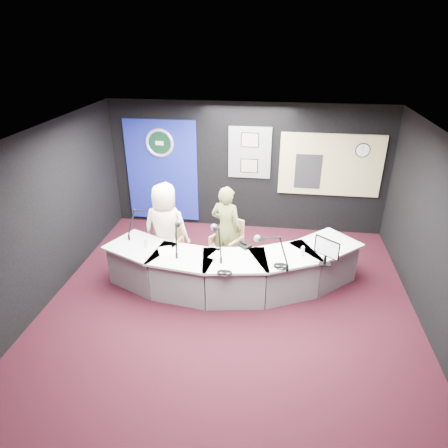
# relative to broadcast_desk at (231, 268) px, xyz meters

# --- Properties ---
(ground) EXTENTS (6.00, 6.00, 0.00)m
(ground) POSITION_rel_broadcast_desk_xyz_m (0.05, -0.55, -0.38)
(ground) COLOR black
(ground) RESTS_ON ground
(ceiling) EXTENTS (6.00, 6.00, 0.02)m
(ceiling) POSITION_rel_broadcast_desk_xyz_m (0.05, -0.55, 2.42)
(ceiling) COLOR silver
(ceiling) RESTS_ON ground
(wall_back) EXTENTS (6.00, 0.02, 2.80)m
(wall_back) POSITION_rel_broadcast_desk_xyz_m (0.05, 2.45, 1.02)
(wall_back) COLOR black
(wall_back) RESTS_ON ground
(wall_front) EXTENTS (6.00, 0.02, 2.80)m
(wall_front) POSITION_rel_broadcast_desk_xyz_m (0.05, -3.55, 1.02)
(wall_front) COLOR black
(wall_front) RESTS_ON ground
(wall_left) EXTENTS (0.02, 6.00, 2.80)m
(wall_left) POSITION_rel_broadcast_desk_xyz_m (-2.95, -0.55, 1.02)
(wall_left) COLOR black
(wall_left) RESTS_ON ground
(wall_right) EXTENTS (0.02, 6.00, 2.80)m
(wall_right) POSITION_rel_broadcast_desk_xyz_m (3.05, -0.55, 1.02)
(wall_right) COLOR black
(wall_right) RESTS_ON ground
(broadcast_desk) EXTENTS (4.50, 1.90, 0.75)m
(broadcast_desk) POSITION_rel_broadcast_desk_xyz_m (0.00, 0.00, 0.00)
(broadcast_desk) COLOR silver
(broadcast_desk) RESTS_ON ground
(backdrop_panel) EXTENTS (1.60, 0.05, 2.30)m
(backdrop_panel) POSITION_rel_broadcast_desk_xyz_m (-1.85, 2.42, 0.88)
(backdrop_panel) COLOR navy
(backdrop_panel) RESTS_ON wall_back
(agency_seal) EXTENTS (0.63, 0.07, 0.63)m
(agency_seal) POSITION_rel_broadcast_desk_xyz_m (-1.85, 2.38, 1.52)
(agency_seal) COLOR silver
(agency_seal) RESTS_ON backdrop_panel
(seal_center) EXTENTS (0.48, 0.01, 0.48)m
(seal_center) POSITION_rel_broadcast_desk_xyz_m (-1.85, 2.38, 1.52)
(seal_center) COLOR black
(seal_center) RESTS_ON backdrop_panel
(pinboard) EXTENTS (0.90, 0.04, 1.10)m
(pinboard) POSITION_rel_broadcast_desk_xyz_m (0.10, 2.42, 1.38)
(pinboard) COLOR slate
(pinboard) RESTS_ON wall_back
(framed_photo_upper) EXTENTS (0.34, 0.02, 0.27)m
(framed_photo_upper) POSITION_rel_broadcast_desk_xyz_m (0.10, 2.39, 1.65)
(framed_photo_upper) COLOR gray
(framed_photo_upper) RESTS_ON pinboard
(framed_photo_lower) EXTENTS (0.34, 0.02, 0.27)m
(framed_photo_lower) POSITION_rel_broadcast_desk_xyz_m (0.10, 2.39, 1.09)
(framed_photo_lower) COLOR gray
(framed_photo_lower) RESTS_ON pinboard
(booth_window_frame) EXTENTS (2.12, 0.06, 1.32)m
(booth_window_frame) POSITION_rel_broadcast_desk_xyz_m (1.80, 2.42, 1.18)
(booth_window_frame) COLOR tan
(booth_window_frame) RESTS_ON wall_back
(booth_glow) EXTENTS (2.00, 0.02, 1.20)m
(booth_glow) POSITION_rel_broadcast_desk_xyz_m (1.80, 2.41, 1.18)
(booth_glow) COLOR #FFDFA1
(booth_glow) RESTS_ON booth_window_frame
(equipment_rack) EXTENTS (0.55, 0.02, 0.75)m
(equipment_rack) POSITION_rel_broadcast_desk_xyz_m (1.35, 2.39, 1.03)
(equipment_rack) COLOR black
(equipment_rack) RESTS_ON booth_window_frame
(wall_clock) EXTENTS (0.28, 0.01, 0.28)m
(wall_clock) POSITION_rel_broadcast_desk_xyz_m (2.40, 2.39, 1.52)
(wall_clock) COLOR white
(wall_clock) RESTS_ON booth_window_frame
(armchair_left) EXTENTS (0.60, 0.60, 0.91)m
(armchair_left) POSITION_rel_broadcast_desk_xyz_m (-1.24, 0.40, 0.08)
(armchair_left) COLOR #B18050
(armchair_left) RESTS_ON ground
(armchair_right) EXTENTS (0.80, 0.80, 1.04)m
(armchair_right) POSITION_rel_broadcast_desk_xyz_m (-0.16, 0.64, 0.14)
(armchair_right) COLOR #B18050
(armchair_right) RESTS_ON ground
(draped_jacket) EXTENTS (0.51, 0.20, 0.70)m
(draped_jacket) POSITION_rel_broadcast_desk_xyz_m (-1.31, 0.65, 0.24)
(draped_jacket) COLOR gray
(draped_jacket) RESTS_ON armchair_left
(person_man) EXTENTS (0.88, 0.61, 1.72)m
(person_man) POSITION_rel_broadcast_desk_xyz_m (-1.24, 0.40, 0.49)
(person_man) COLOR beige
(person_man) RESTS_ON ground
(person_woman) EXTENTS (0.69, 0.55, 1.64)m
(person_woman) POSITION_rel_broadcast_desk_xyz_m (-0.16, 0.64, 0.44)
(person_woman) COLOR #5F6736
(person_woman) RESTS_ON ground
(computer_monitor) EXTENTS (0.33, 0.28, 0.28)m
(computer_monitor) POSITION_rel_broadcast_desk_xyz_m (1.53, -0.28, 0.70)
(computer_monitor) COLOR black
(computer_monitor) RESTS_ON broadcast_desk
(desk_phone) EXTENTS (0.24, 0.23, 0.05)m
(desk_phone) POSITION_rel_broadcast_desk_xyz_m (0.23, 0.12, 0.40)
(desk_phone) COLOR black
(desk_phone) RESTS_ON broadcast_desk
(headphones_near) EXTENTS (0.23, 0.23, 0.04)m
(headphones_near) POSITION_rel_broadcast_desk_xyz_m (0.85, -0.43, 0.39)
(headphones_near) COLOR black
(headphones_near) RESTS_ON broadcast_desk
(headphones_far) EXTENTS (0.21, 0.21, 0.04)m
(headphones_far) POSITION_rel_broadcast_desk_xyz_m (-0.00, -0.75, 0.39)
(headphones_far) COLOR black
(headphones_far) RESTS_ON broadcast_desk
(paper_stack) EXTENTS (0.35, 0.40, 0.00)m
(paper_stack) POSITION_rel_broadcast_desk_xyz_m (-1.08, -0.21, 0.38)
(paper_stack) COLOR white
(paper_stack) RESTS_ON broadcast_desk
(notepad) EXTENTS (0.28, 0.32, 0.00)m
(notepad) POSITION_rel_broadcast_desk_xyz_m (-0.20, -0.22, 0.38)
(notepad) COLOR white
(notepad) RESTS_ON broadcast_desk
(boom_mic_a) EXTENTS (0.43, 0.66, 0.60)m
(boom_mic_a) POSITION_rel_broadcast_desk_xyz_m (-1.67, 0.36, 0.68)
(boom_mic_a) COLOR black
(boom_mic_a) RESTS_ON broadcast_desk
(boom_mic_b) EXTENTS (0.22, 0.73, 0.60)m
(boom_mic_b) POSITION_rel_broadcast_desk_xyz_m (-0.89, -0.10, 0.68)
(boom_mic_b) COLOR black
(boom_mic_b) RESTS_ON broadcast_desk
(boom_mic_c) EXTENTS (0.33, 0.70, 0.60)m
(boom_mic_c) POSITION_rel_broadcast_desk_xyz_m (-0.20, -0.17, 0.68)
(boom_mic_c) COLOR black
(boom_mic_c) RESTS_ON broadcast_desk
(boom_mic_d) EXTENTS (0.62, 0.49, 0.60)m
(boom_mic_d) POSITION_rel_broadcast_desk_xyz_m (0.70, -0.36, 0.68)
(boom_mic_d) COLOR black
(boom_mic_d) RESTS_ON broadcast_desk
(water_bottles) EXTENTS (3.20, 0.14, 0.18)m
(water_bottles) POSITION_rel_broadcast_desk_xyz_m (0.13, -0.08, 0.46)
(water_bottles) COLOR silver
(water_bottles) RESTS_ON broadcast_desk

